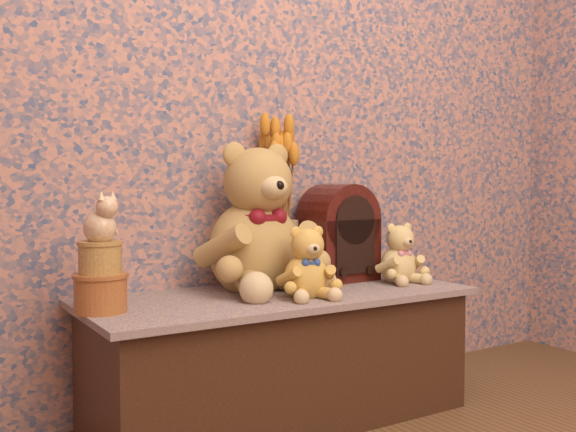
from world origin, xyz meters
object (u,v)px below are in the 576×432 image
teddy_large (254,211)px  teddy_medium (306,259)px  cathedral_radio (338,232)px  biscuit_tin_lower (101,294)px  cat_figurine (100,216)px  ceramic_vase (280,251)px  teddy_small (398,250)px

teddy_large → teddy_medium: teddy_large is taller
cathedral_radio → biscuit_tin_lower: (-0.86, -0.12, -0.12)m
teddy_medium → cat_figurine: bearing=-177.8°
cat_figurine → ceramic_vase: bearing=-4.3°
cathedral_radio → cat_figurine: bearing=-174.8°
teddy_large → biscuit_tin_lower: bearing=-169.2°
cathedral_radio → teddy_large: bearing=179.2°
teddy_large → biscuit_tin_lower: teddy_large is taller
cathedral_radio → ceramic_vase: (-0.20, 0.06, -0.06)m
ceramic_vase → biscuit_tin_lower: size_ratio=1.56×
ceramic_vase → cat_figurine: bearing=-164.4°
teddy_large → cat_figurine: 0.54m
teddy_medium → teddy_small: (0.43, 0.08, -0.01)m
teddy_small → cathedral_radio: bearing=140.9°
teddy_large → ceramic_vase: (0.14, 0.07, -0.14)m
ceramic_vase → cat_figurine: cat_figurine is taller
teddy_large → biscuit_tin_lower: size_ratio=3.66×
teddy_small → ceramic_vase: bearing=154.8°
biscuit_tin_lower → teddy_small: bearing=-1.1°
biscuit_tin_lower → cat_figurine: bearing=0.0°
teddy_small → biscuit_tin_lower: (-1.01, 0.02, -0.06)m
teddy_medium → cathedral_radio: size_ratio=0.68×
ceramic_vase → teddy_medium: bearing=-105.3°
teddy_medium → ceramic_vase: (0.08, 0.28, -0.01)m
cat_figurine → teddy_medium: bearing=-29.2°
biscuit_tin_lower → teddy_large: bearing=12.0°
teddy_small → ceramic_vase: 0.41m
teddy_medium → teddy_small: teddy_medium is taller
teddy_small → ceramic_vase: teddy_small is taller
teddy_small → cat_figurine: 1.02m
teddy_medium → teddy_small: size_ratio=1.05×
teddy_large → teddy_medium: 0.25m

